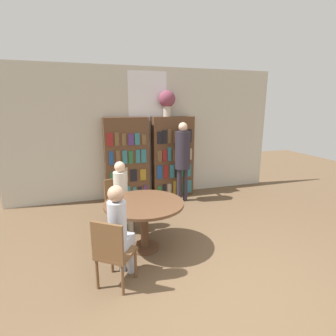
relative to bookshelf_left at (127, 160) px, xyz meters
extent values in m
plane|color=brown|center=(0.55, -3.47, -0.95)|extent=(16.00, 16.00, 0.00)
cube|color=beige|center=(0.55, 0.19, 0.55)|extent=(6.40, 0.06, 3.00)
cube|color=white|center=(0.55, 0.16, 1.40)|extent=(0.90, 0.01, 1.10)
cube|color=brown|center=(0.00, 0.00, 0.00)|extent=(0.98, 0.32, 1.90)
cube|color=tan|center=(-0.37, -0.17, -0.73)|extent=(0.11, 0.02, 0.31)
cube|color=navy|center=(-0.24, -0.17, -0.77)|extent=(0.10, 0.02, 0.23)
cube|color=#2D707A|center=(-0.12, -0.17, -0.76)|extent=(0.09, 0.02, 0.24)
cube|color=#2D707A|center=(-0.01, -0.17, -0.74)|extent=(0.08, 0.02, 0.30)
cube|color=#2D707A|center=(0.13, -0.17, -0.75)|extent=(0.07, 0.02, 0.26)
cube|color=black|center=(0.25, -0.17, -0.76)|extent=(0.09, 0.02, 0.26)
cube|color=#4C2D6B|center=(0.38, -0.17, -0.74)|extent=(0.07, 0.02, 0.29)
cube|color=#236638|center=(-0.34, -0.17, -0.36)|extent=(0.12, 0.02, 0.23)
cube|color=tan|center=(-0.11, -0.17, -0.31)|extent=(0.18, 0.02, 0.33)
cube|color=black|center=(0.11, -0.17, -0.34)|extent=(0.15, 0.02, 0.27)
cube|color=olive|center=(0.33, -0.17, -0.34)|extent=(0.13, 0.02, 0.26)
cube|color=navy|center=(-0.36, -0.17, 0.09)|extent=(0.09, 0.02, 0.30)
cube|color=brown|center=(-0.22, -0.17, 0.09)|extent=(0.09, 0.02, 0.31)
cube|color=#2D707A|center=(-0.07, -0.17, 0.09)|extent=(0.10, 0.02, 0.30)
cube|color=#236638|center=(0.07, -0.17, 0.08)|extent=(0.09, 0.02, 0.28)
cube|color=#2D707A|center=(0.22, -0.17, 0.09)|extent=(0.09, 0.02, 0.30)
cube|color=#2D707A|center=(0.36, -0.17, 0.09)|extent=(0.12, 0.02, 0.31)
cube|color=maroon|center=(-0.37, -0.17, 0.49)|extent=(0.12, 0.02, 0.28)
cube|color=brown|center=(-0.22, -0.17, 0.50)|extent=(0.09, 0.02, 0.29)
cube|color=brown|center=(-0.07, -0.17, 0.48)|extent=(0.08, 0.02, 0.26)
cube|color=#4C2D6B|center=(0.08, -0.17, 0.48)|extent=(0.12, 0.02, 0.25)
cube|color=#2D707A|center=(0.22, -0.17, 0.48)|extent=(0.11, 0.02, 0.26)
cube|color=brown|center=(0.37, -0.17, 0.47)|extent=(0.10, 0.02, 0.23)
cube|color=brown|center=(1.10, 0.00, 0.00)|extent=(0.98, 0.32, 1.90)
cube|color=#236638|center=(0.73, -0.17, -0.77)|extent=(0.09, 0.02, 0.23)
cube|color=black|center=(0.84, -0.17, -0.75)|extent=(0.07, 0.02, 0.26)
cube|color=tan|center=(0.97, -0.17, -0.75)|extent=(0.10, 0.02, 0.27)
cube|color=olive|center=(1.10, -0.17, -0.72)|extent=(0.07, 0.02, 0.33)
cube|color=tan|center=(1.22, -0.17, -0.77)|extent=(0.08, 0.02, 0.23)
cube|color=#236638|center=(1.35, -0.17, -0.76)|extent=(0.11, 0.02, 0.25)
cube|color=#2D707A|center=(1.48, -0.17, -0.73)|extent=(0.11, 0.02, 0.32)
cube|color=navy|center=(0.73, -0.17, -0.31)|extent=(0.12, 0.02, 0.32)
cube|color=maroon|center=(0.89, -0.17, -0.32)|extent=(0.09, 0.02, 0.32)
cube|color=#2D707A|center=(1.03, -0.17, -0.31)|extent=(0.11, 0.02, 0.32)
cube|color=black|center=(1.18, -0.17, -0.31)|extent=(0.13, 0.02, 0.32)
cube|color=#236638|center=(1.32, -0.17, -0.32)|extent=(0.09, 0.02, 0.32)
cube|color=#2D707A|center=(1.46, -0.17, -0.33)|extent=(0.12, 0.02, 0.29)
cube|color=brown|center=(0.73, -0.17, 0.07)|extent=(0.10, 0.02, 0.26)
cube|color=maroon|center=(0.85, -0.17, 0.07)|extent=(0.10, 0.02, 0.26)
cube|color=#2D707A|center=(0.97, -0.17, 0.10)|extent=(0.09, 0.02, 0.32)
cube|color=brown|center=(1.10, -0.17, 0.07)|extent=(0.10, 0.02, 0.26)
cube|color=tan|center=(1.23, -0.17, 0.08)|extent=(0.09, 0.02, 0.29)
cube|color=#4C2D6B|center=(1.36, -0.17, 0.09)|extent=(0.11, 0.02, 0.30)
cube|color=tan|center=(1.48, -0.17, 0.07)|extent=(0.10, 0.02, 0.27)
cube|color=black|center=(0.73, -0.17, 0.49)|extent=(0.09, 0.02, 0.28)
cube|color=black|center=(0.84, -0.17, 0.50)|extent=(0.11, 0.02, 0.30)
cube|color=brown|center=(0.97, -0.17, 0.52)|extent=(0.08, 0.02, 0.33)
cube|color=brown|center=(1.11, -0.17, 0.49)|extent=(0.09, 0.02, 0.28)
cube|color=tan|center=(1.22, -0.17, 0.49)|extent=(0.08, 0.02, 0.28)
cube|color=maroon|center=(1.35, -0.17, 0.47)|extent=(0.11, 0.02, 0.23)
cube|color=black|center=(1.47, -0.17, 0.51)|extent=(0.08, 0.02, 0.31)
cylinder|color=#B7AD9E|center=(0.96, 0.00, 1.07)|extent=(0.17, 0.17, 0.24)
sphere|color=brown|center=(0.96, 0.00, 1.35)|extent=(0.38, 0.38, 0.38)
cylinder|color=brown|center=(-0.11, -2.27, -0.93)|extent=(0.44, 0.44, 0.03)
cylinder|color=brown|center=(-0.11, -2.27, -0.57)|extent=(0.12, 0.12, 0.68)
cylinder|color=brown|center=(-0.11, -2.27, -0.21)|extent=(1.19, 1.19, 0.04)
cube|color=brown|center=(-0.61, -2.96, -0.53)|extent=(0.56, 0.56, 0.04)
cube|color=brown|center=(-0.72, -3.10, -0.29)|extent=(0.34, 0.27, 0.45)
cylinder|color=brown|center=(-0.65, -2.72, -0.75)|extent=(0.04, 0.04, 0.39)
cylinder|color=brown|center=(-0.37, -2.92, -0.75)|extent=(0.04, 0.04, 0.39)
cylinder|color=brown|center=(-0.85, -2.99, -0.75)|extent=(0.04, 0.04, 0.39)
cylinder|color=brown|center=(-0.57, -3.19, -0.75)|extent=(0.04, 0.04, 0.39)
cube|color=brown|center=(-0.37, -1.45, -0.53)|extent=(0.50, 0.50, 0.04)
cube|color=brown|center=(-0.42, -1.28, -0.29)|extent=(0.39, 0.16, 0.45)
cylinder|color=brown|center=(-0.15, -1.56, -0.75)|extent=(0.04, 0.04, 0.39)
cylinder|color=brown|center=(-0.48, -1.67, -0.75)|extent=(0.04, 0.04, 0.39)
cylinder|color=brown|center=(-0.26, -1.24, -0.75)|extent=(0.04, 0.04, 0.39)
cylinder|color=brown|center=(-0.58, -1.34, -0.75)|extent=(0.04, 0.04, 0.39)
cube|color=beige|center=(-0.32, -1.58, -0.45)|extent=(0.33, 0.38, 0.12)
cylinder|color=beige|center=(-0.35, -1.51, -0.14)|extent=(0.24, 0.24, 0.50)
sphere|color=#DBB293|center=(-0.35, -1.51, 0.20)|extent=(0.18, 0.18, 0.18)
cylinder|color=beige|center=(-0.23, -1.67, -0.73)|extent=(0.10, 0.10, 0.43)
cylinder|color=beige|center=(-0.35, -1.71, -0.73)|extent=(0.10, 0.10, 0.43)
cube|color=#B2B7C6|center=(-0.53, -2.84, -0.45)|extent=(0.37, 0.39, 0.12)
cylinder|color=#B2B7C6|center=(-0.58, -2.91, -0.14)|extent=(0.23, 0.23, 0.50)
sphere|color=tan|center=(-0.58, -2.91, 0.21)|extent=(0.20, 0.20, 0.20)
cylinder|color=#B2B7C6|center=(-0.51, -2.72, -0.73)|extent=(0.10, 0.10, 0.43)
cylinder|color=#B2B7C6|center=(-0.41, -2.79, -0.73)|extent=(0.10, 0.10, 0.43)
cylinder|color=#28232D|center=(1.09, -0.51, -0.56)|extent=(0.10, 0.10, 0.77)
cylinder|color=#28232D|center=(1.24, -0.51, -0.56)|extent=(0.10, 0.10, 0.77)
cylinder|color=#28232D|center=(1.17, -0.51, 0.24)|extent=(0.33, 0.33, 0.83)
sphere|color=#DBB293|center=(1.17, -0.51, 0.75)|extent=(0.20, 0.20, 0.20)
cylinder|color=#28232D|center=(1.27, -0.22, 0.44)|extent=(0.07, 0.30, 0.07)
camera|label=1|loc=(-0.87, -5.85, 1.21)|focal=28.00mm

